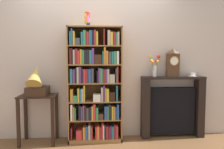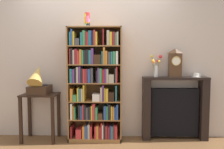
# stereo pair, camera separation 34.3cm
# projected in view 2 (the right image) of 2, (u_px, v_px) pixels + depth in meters

# --- Properties ---
(ground_plane) EXTENTS (7.81, 6.40, 0.02)m
(ground_plane) POSITION_uv_depth(u_px,v_px,m) (95.00, 142.00, 3.45)
(ground_plane) COLOR brown
(wall_back) EXTENTS (4.81, 0.08, 2.60)m
(wall_back) POSITION_uv_depth(u_px,v_px,m) (108.00, 59.00, 3.62)
(wall_back) COLOR beige
(wall_back) RESTS_ON ground
(bookshelf) EXTENTS (0.84, 0.33, 1.80)m
(bookshelf) POSITION_uv_depth(u_px,v_px,m) (95.00, 87.00, 3.44)
(bookshelf) COLOR olive
(bookshelf) RESTS_ON ground
(cup_stack) EXTENTS (0.08, 0.08, 0.22)m
(cup_stack) POSITION_uv_depth(u_px,v_px,m) (87.00, 20.00, 3.34)
(cup_stack) COLOR white
(cup_stack) RESTS_ON bookshelf
(side_table_left) EXTENTS (0.56, 0.40, 0.75)m
(side_table_left) POSITION_uv_depth(u_px,v_px,m) (40.00, 107.00, 3.46)
(side_table_left) COLOR black
(side_table_left) RESTS_ON ground
(gramophone) EXTENTS (0.30, 0.48, 0.52)m
(gramophone) POSITION_uv_depth(u_px,v_px,m) (38.00, 82.00, 3.37)
(gramophone) COLOR #382316
(gramophone) RESTS_ON side_table_left
(fireplace_mantel) EXTENTS (1.04, 0.21, 1.02)m
(fireplace_mantel) POSITION_uv_depth(u_px,v_px,m) (174.00, 108.00, 3.52)
(fireplace_mantel) COLOR black
(fireplace_mantel) RESTS_ON ground
(mantel_clock) EXTENTS (0.19, 0.13, 0.45)m
(mantel_clock) POSITION_uv_depth(u_px,v_px,m) (175.00, 63.00, 3.45)
(mantel_clock) COLOR #472D1C
(mantel_clock) RESTS_ON fireplace_mantel
(flower_vase) EXTENTS (0.18, 0.17, 0.35)m
(flower_vase) POSITION_uv_depth(u_px,v_px,m) (156.00, 66.00, 3.47)
(flower_vase) COLOR silver
(flower_vase) RESTS_ON fireplace_mantel
(teacup_with_saucer) EXTENTS (0.14, 0.14, 0.06)m
(teacup_with_saucer) POSITION_uv_depth(u_px,v_px,m) (196.00, 75.00, 3.46)
(teacup_with_saucer) COLOR white
(teacup_with_saucer) RESTS_ON fireplace_mantel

